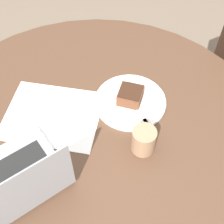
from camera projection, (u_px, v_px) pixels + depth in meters
The scene contains 8 objects.
ground_plane at pixel (99, 214), 1.56m from camera, with size 12.00×12.00×0.00m, color #6B5B4C.
dining_table at pixel (94, 159), 1.10m from camera, with size 1.22×1.22×0.71m.
paper_document at pixel (52, 115), 1.05m from camera, with size 0.38×0.35×0.00m.
plate at pixel (130, 101), 1.07m from camera, with size 0.25×0.25×0.01m.
cake_slice at pixel (130, 96), 1.05m from camera, with size 0.10×0.10×0.05m.
fork at pixel (139, 110), 1.04m from camera, with size 0.06×0.17×0.00m.
coffee_glass at pixel (144, 140), 0.94m from camera, with size 0.07×0.07×0.09m.
laptop at pixel (12, 183), 0.86m from camera, with size 0.37×0.34×0.22m.
Camera 1 is at (-0.05, -0.54, 1.55)m, focal length 50.00 mm.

